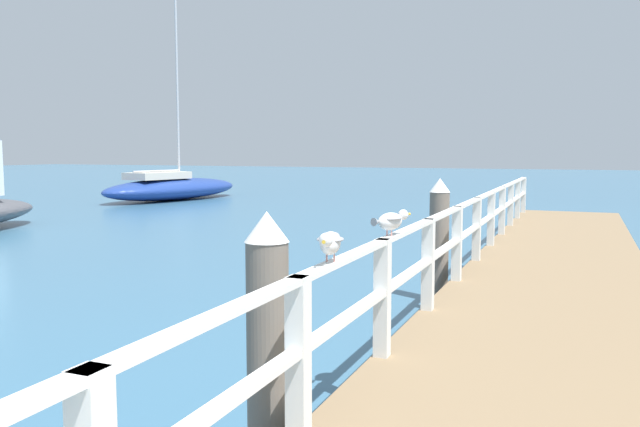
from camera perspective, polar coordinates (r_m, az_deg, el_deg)
name	(u,v)px	position (r m, az deg, el deg)	size (l,w,h in m)	color
pier_deck	(554,292)	(9.30, 20.36, -6.69)	(2.53, 19.96, 0.46)	#846B4C
pier_railing	(468,227)	(9.28, 13.21, -1.22)	(0.12, 18.48, 0.98)	silver
dock_piling_near	(268,344)	(4.25, -4.75, -11.71)	(0.29, 0.29, 1.78)	#6B6056
dock_piling_far	(439,239)	(9.22, 10.70, -2.32)	(0.29, 0.29, 1.78)	#6B6056
seagull_foreground	(330,242)	(4.07, 0.92, -2.58)	(0.22, 0.47, 0.21)	white
seagull_background	(391,220)	(5.37, 6.41, -0.61)	(0.25, 0.45, 0.21)	white
boat_0	(172,188)	(28.78, -13.19, 2.28)	(3.73, 7.91, 9.51)	navy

